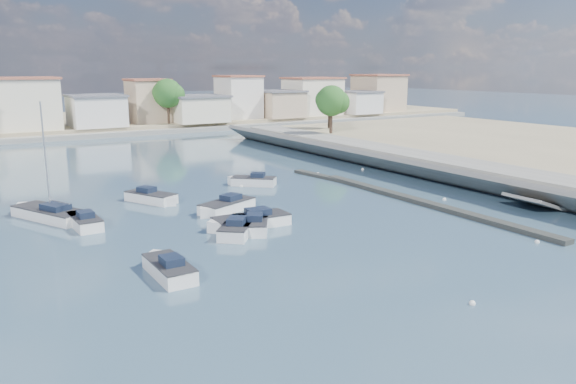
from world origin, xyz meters
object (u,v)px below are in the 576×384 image
Objects in this scene: motorboat_h at (239,227)px; motorboat_a at (168,269)px; motorboat_d at (225,207)px; motorboat_e at (84,221)px; motorboat_f at (251,181)px; motorboat_b at (255,224)px; motorboat_c at (248,222)px; sailboat at (48,213)px; motorboat_g at (153,198)px.

motorboat_a is at bearing -143.25° from motorboat_h.
motorboat_e is (-10.46, 1.44, 0.00)m from motorboat_d.
motorboat_f is at bearing 20.97° from motorboat_e.
motorboat_d is at bearing 87.56° from motorboat_b.
motorboat_a and motorboat_c have the same top height.
motorboat_f is at bearing 59.05° from motorboat_h.
motorboat_e is 18.30m from motorboat_f.
motorboat_f is 19.12m from sailboat.
sailboat is (-10.64, 10.94, 0.03)m from motorboat_h.
motorboat_b is at bearing -68.78° from motorboat_c.
motorboat_c is at bearing -118.98° from motorboat_f.
motorboat_b is 0.99× the size of motorboat_e.
motorboat_e is 0.52× the size of sailboat.
motorboat_f is 16.07m from motorboat_h.
sailboat reaches higher than motorboat_b.
motorboat_h is (-1.64, -5.79, 0.00)m from motorboat_d.
motorboat_h is at bearing -120.95° from motorboat_f.
motorboat_b is at bearing 33.10° from motorboat_a.
sailboat is at bearing 138.39° from motorboat_b.
sailboat is (-8.46, -0.91, 0.03)m from motorboat_g.
motorboat_b is 12.38m from motorboat_e.
motorboat_g is at bearing 106.91° from motorboat_c.
motorboat_d is (8.65, 11.03, -0.00)m from motorboat_a.
motorboat_e is (-1.81, 12.47, -0.00)m from motorboat_a.
motorboat_c is (8.15, 6.16, 0.00)m from motorboat_a.
motorboat_a is at bearing -128.78° from motorboat_f.
motorboat_d is (0.24, 5.54, -0.00)m from motorboat_b.
motorboat_h is (-1.40, -0.25, 0.00)m from motorboat_b.
sailboat is at bearing 157.23° from motorboat_d.
motorboat_b is at bearing -34.34° from motorboat_e.
motorboat_g is (4.83, 17.09, 0.00)m from motorboat_a.
motorboat_d is 10.38m from motorboat_f.
motorboat_a is at bearing -77.35° from sailboat.
motorboat_e is at bearing 140.66° from motorboat_h.
motorboat_f is 0.47× the size of sailboat.
motorboat_e and motorboat_f have the same top height.
motorboat_g is at bearing -169.55° from motorboat_f.
motorboat_a is 16.58m from sailboat.
motorboat_c and motorboat_g have the same top height.
motorboat_d is 7.17m from motorboat_g.
motorboat_d is at bearing 51.89° from motorboat_a.
motorboat_g is at bearing 100.45° from motorboat_h.
motorboat_b and motorboat_d have the same top height.
motorboat_b is 0.92× the size of motorboat_g.
motorboat_c is at bearing 111.22° from motorboat_b.
motorboat_a is 0.91× the size of motorboat_d.
motorboat_d is at bearing -57.77° from motorboat_g.
motorboat_a is 14.01m from motorboat_d.
motorboat_e is at bearing 147.64° from motorboat_c.
motorboat_a and motorboat_b have the same top height.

